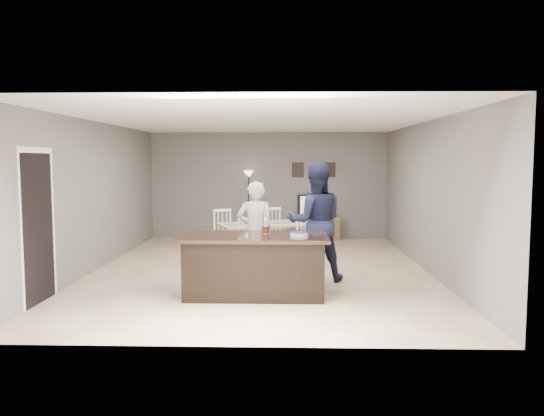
{
  "coord_description": "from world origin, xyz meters",
  "views": [
    {
      "loc": [
        0.48,
        -9.52,
        2.01
      ],
      "look_at": [
        0.21,
        -0.3,
        1.16
      ],
      "focal_mm": 35.0,
      "sensor_mm": 36.0,
      "label": 1
    }
  ],
  "objects_px": {
    "man": "(316,222)",
    "birthday_cake": "(265,230)",
    "woman": "(255,231)",
    "kitchen_island": "(255,265)",
    "tv_console": "(316,228)",
    "dining_table": "(261,230)",
    "plate_stack": "(299,234)",
    "floor_lamp": "(249,186)",
    "television": "(316,205)"
  },
  "relations": [
    {
      "from": "man",
      "to": "plate_stack",
      "type": "height_order",
      "value": "man"
    },
    {
      "from": "plate_stack",
      "to": "dining_table",
      "type": "relative_size",
      "value": 0.12
    },
    {
      "from": "tv_console",
      "to": "television",
      "type": "relative_size",
      "value": 1.31
    },
    {
      "from": "floor_lamp",
      "to": "woman",
      "type": "bearing_deg",
      "value": -84.51
    },
    {
      "from": "tv_console",
      "to": "floor_lamp",
      "type": "relative_size",
      "value": 0.69
    },
    {
      "from": "kitchen_island",
      "to": "plate_stack",
      "type": "distance_m",
      "value": 0.8
    },
    {
      "from": "kitchen_island",
      "to": "tv_console",
      "type": "relative_size",
      "value": 1.79
    },
    {
      "from": "television",
      "to": "birthday_cake",
      "type": "height_order",
      "value": "birthday_cake"
    },
    {
      "from": "kitchen_island",
      "to": "floor_lamp",
      "type": "bearing_deg",
      "value": 95.04
    },
    {
      "from": "man",
      "to": "plate_stack",
      "type": "bearing_deg",
      "value": 70.22
    },
    {
      "from": "birthday_cake",
      "to": "man",
      "type": "bearing_deg",
      "value": 46.63
    },
    {
      "from": "birthday_cake",
      "to": "dining_table",
      "type": "relative_size",
      "value": 0.11
    },
    {
      "from": "television",
      "to": "birthday_cake",
      "type": "xyz_separation_m",
      "value": [
        -1.05,
        -5.48,
        0.09
      ]
    },
    {
      "from": "kitchen_island",
      "to": "floor_lamp",
      "type": "height_order",
      "value": "floor_lamp"
    },
    {
      "from": "woman",
      "to": "man",
      "type": "relative_size",
      "value": 0.84
    },
    {
      "from": "kitchen_island",
      "to": "man",
      "type": "distance_m",
      "value": 1.48
    },
    {
      "from": "man",
      "to": "birthday_cake",
      "type": "xyz_separation_m",
      "value": [
        -0.8,
        -0.84,
        -0.02
      ]
    },
    {
      "from": "man",
      "to": "dining_table",
      "type": "bearing_deg",
      "value": -61.98
    },
    {
      "from": "tv_console",
      "to": "woman",
      "type": "xyz_separation_m",
      "value": [
        -1.25,
        -4.62,
        0.53
      ]
    },
    {
      "from": "kitchen_island",
      "to": "television",
      "type": "height_order",
      "value": "television"
    },
    {
      "from": "tv_console",
      "to": "floor_lamp",
      "type": "xyz_separation_m",
      "value": [
        -1.69,
        0.02,
        1.05
      ]
    },
    {
      "from": "tv_console",
      "to": "dining_table",
      "type": "distance_m",
      "value": 3.24
    },
    {
      "from": "man",
      "to": "birthday_cake",
      "type": "relative_size",
      "value": 8.02
    },
    {
      "from": "television",
      "to": "birthday_cake",
      "type": "distance_m",
      "value": 5.58
    },
    {
      "from": "television",
      "to": "woman",
      "type": "height_order",
      "value": "woman"
    },
    {
      "from": "woman",
      "to": "floor_lamp",
      "type": "xyz_separation_m",
      "value": [
        -0.45,
        4.64,
        0.52
      ]
    },
    {
      "from": "floor_lamp",
      "to": "man",
      "type": "bearing_deg",
      "value": -72.53
    },
    {
      "from": "dining_table",
      "to": "floor_lamp",
      "type": "xyz_separation_m",
      "value": [
        -0.47,
        3.0,
        0.72
      ]
    },
    {
      "from": "plate_stack",
      "to": "floor_lamp",
      "type": "bearing_deg",
      "value": 101.54
    },
    {
      "from": "man",
      "to": "birthday_cake",
      "type": "distance_m",
      "value": 1.16
    },
    {
      "from": "woman",
      "to": "man",
      "type": "height_order",
      "value": "man"
    },
    {
      "from": "kitchen_island",
      "to": "television",
      "type": "distance_m",
      "value": 5.78
    },
    {
      "from": "woman",
      "to": "plate_stack",
      "type": "distance_m",
      "value": 1.2
    },
    {
      "from": "woman",
      "to": "dining_table",
      "type": "bearing_deg",
      "value": -94.44
    },
    {
      "from": "tv_console",
      "to": "plate_stack",
      "type": "height_order",
      "value": "plate_stack"
    },
    {
      "from": "kitchen_island",
      "to": "woman",
      "type": "height_order",
      "value": "woman"
    },
    {
      "from": "woman",
      "to": "plate_stack",
      "type": "bearing_deg",
      "value": 122.1
    },
    {
      "from": "plate_stack",
      "to": "floor_lamp",
      "type": "distance_m",
      "value": 5.74
    },
    {
      "from": "tv_console",
      "to": "dining_table",
      "type": "relative_size",
      "value": 0.53
    },
    {
      "from": "dining_table",
      "to": "kitchen_island",
      "type": "bearing_deg",
      "value": -111.4
    },
    {
      "from": "kitchen_island",
      "to": "woman",
      "type": "bearing_deg",
      "value": 92.84
    },
    {
      "from": "kitchen_island",
      "to": "tv_console",
      "type": "distance_m",
      "value": 5.7
    },
    {
      "from": "birthday_cake",
      "to": "dining_table",
      "type": "distance_m",
      "value": 2.46
    },
    {
      "from": "tv_console",
      "to": "birthday_cake",
      "type": "xyz_separation_m",
      "value": [
        -1.05,
        -5.41,
        0.66
      ]
    },
    {
      "from": "television",
      "to": "woman",
      "type": "distance_m",
      "value": 4.85
    },
    {
      "from": "woman",
      "to": "man",
      "type": "xyz_separation_m",
      "value": [
        1.0,
        0.05,
        0.15
      ]
    },
    {
      "from": "plate_stack",
      "to": "floor_lamp",
      "type": "xyz_separation_m",
      "value": [
        -1.15,
        5.61,
        0.42
      ]
    },
    {
      "from": "kitchen_island",
      "to": "tv_console",
      "type": "height_order",
      "value": "kitchen_island"
    },
    {
      "from": "woman",
      "to": "plate_stack",
      "type": "xyz_separation_m",
      "value": [
        0.7,
        -0.97,
        0.1
      ]
    },
    {
      "from": "kitchen_island",
      "to": "dining_table",
      "type": "height_order",
      "value": "dining_table"
    }
  ]
}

